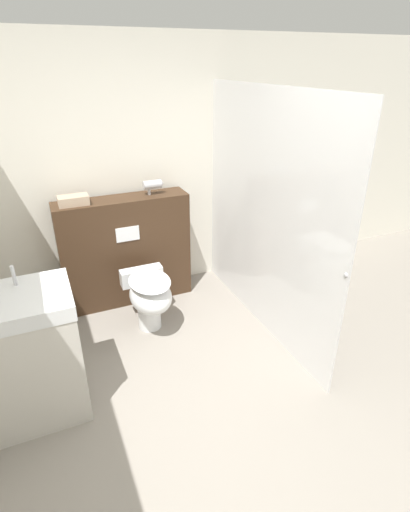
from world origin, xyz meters
name	(u,v)px	position (x,y,z in m)	size (l,w,h in m)	color
ground_plane	(251,449)	(0.00, 0.00, 0.00)	(12.00, 12.00, 0.00)	gray
wall_back	(141,173)	(0.00, 2.33, 1.25)	(8.00, 0.06, 2.50)	silver
partition_panel	(126,251)	(-0.26, 2.11, 0.54)	(1.26, 0.31, 1.09)	#3D2819
shower_glass	(264,217)	(0.77, 1.24, 1.04)	(0.04, 2.12, 2.09)	silver
toilet	(149,296)	(-0.21, 1.49, 0.36)	(0.39, 0.59, 0.55)	white
sink_vanity	(31,356)	(-1.20, 0.90, 0.47)	(0.64, 0.54, 1.08)	beige
hair_drier	(153,185)	(0.06, 2.10, 1.18)	(0.20, 0.08, 0.14)	#B7B7BC
folded_towel	(73,200)	(-0.69, 2.09, 1.13)	(0.26, 0.15, 0.08)	tan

